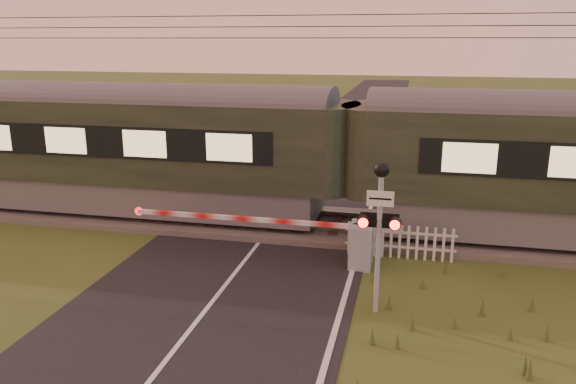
% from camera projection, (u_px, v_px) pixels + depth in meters
% --- Properties ---
extents(ground, '(160.00, 160.00, 0.00)m').
position_uv_depth(ground, '(192.00, 328.00, 10.99)').
color(ground, '#3A481C').
rests_on(ground, ground).
extents(road, '(6.00, 140.00, 0.03)m').
position_uv_depth(road, '(189.00, 334.00, 10.77)').
color(road, black).
rests_on(road, ground).
extents(track_bed, '(140.00, 3.40, 0.39)m').
position_uv_depth(track_bed, '(274.00, 223.00, 17.09)').
color(track_bed, '#47423D').
rests_on(track_bed, ground).
extents(overhead_wires, '(120.00, 0.62, 0.62)m').
position_uv_depth(overhead_wires, '(272.00, 30.00, 15.59)').
color(overhead_wires, black).
rests_on(overhead_wires, ground).
extents(train, '(41.50, 2.86, 3.86)m').
position_uv_depth(train, '(350.00, 157.00, 16.03)').
color(train, slate).
rests_on(train, ground).
extents(boom_gate, '(7.07, 0.85, 1.13)m').
position_uv_depth(boom_gate, '(347.00, 241.00, 13.92)').
color(boom_gate, gray).
rests_on(boom_gate, ground).
extents(crossing_signal, '(0.81, 0.34, 3.18)m').
position_uv_depth(crossing_signal, '(380.00, 211.00, 11.08)').
color(crossing_signal, gray).
rests_on(crossing_signal, ground).
extents(picket_fence, '(2.83, 0.07, 0.89)m').
position_uv_depth(picket_fence, '(400.00, 242.00, 14.39)').
color(picket_fence, silver).
rests_on(picket_fence, ground).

